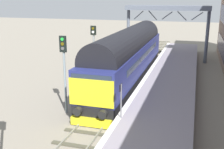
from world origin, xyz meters
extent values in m
plane|color=gray|center=(0.00, 0.00, 0.00)|extent=(140.00, 140.00, 0.00)
cube|color=gray|center=(-0.72, 0.00, 0.07)|extent=(0.07, 60.00, 0.15)
cube|color=gray|center=(0.72, 0.00, 0.07)|extent=(0.07, 60.00, 0.15)
cube|color=#4A4839|center=(0.00, -5.85, 0.04)|extent=(2.50, 0.26, 0.09)
cube|color=#4A4839|center=(0.00, -4.39, 0.04)|extent=(2.50, 0.26, 0.09)
cube|color=#4A4839|center=(0.00, -2.93, 0.04)|extent=(2.50, 0.26, 0.09)
cube|color=#4A4839|center=(0.00, -1.46, 0.04)|extent=(2.50, 0.26, 0.09)
cube|color=#4A4839|center=(0.00, 0.00, 0.04)|extent=(2.50, 0.26, 0.09)
cube|color=#4A4839|center=(0.00, 1.46, 0.04)|extent=(2.50, 0.26, 0.09)
cube|color=#4A4839|center=(0.00, 2.93, 0.04)|extent=(2.50, 0.26, 0.09)
cube|color=#4A4839|center=(0.00, 4.39, 0.04)|extent=(2.50, 0.26, 0.09)
cube|color=#4A4839|center=(0.00, 5.85, 0.04)|extent=(2.50, 0.26, 0.09)
cube|color=#4A4839|center=(0.00, 7.32, 0.04)|extent=(2.50, 0.26, 0.09)
cube|color=#4A4839|center=(0.00, 8.78, 0.04)|extent=(2.50, 0.26, 0.09)
cube|color=#4A4839|center=(0.00, 10.24, 0.04)|extent=(2.50, 0.26, 0.09)
cube|color=#4A4839|center=(0.00, 11.71, 0.04)|extent=(2.50, 0.26, 0.09)
cube|color=#4A4839|center=(0.00, 13.17, 0.04)|extent=(2.50, 0.26, 0.09)
cube|color=#4A4839|center=(0.00, 14.63, 0.04)|extent=(2.50, 0.26, 0.09)
cube|color=#4A4839|center=(0.00, 16.10, 0.04)|extent=(2.50, 0.26, 0.09)
cube|color=#4A4839|center=(0.00, 17.56, 0.04)|extent=(2.50, 0.26, 0.09)
cube|color=#4A4839|center=(0.00, 19.02, 0.04)|extent=(2.50, 0.26, 0.09)
cube|color=#4A4839|center=(0.00, 20.49, 0.04)|extent=(2.50, 0.26, 0.09)
cube|color=#4A4839|center=(0.00, 21.95, 0.04)|extent=(2.50, 0.26, 0.09)
cube|color=#4A4839|center=(0.00, 23.41, 0.04)|extent=(2.50, 0.26, 0.09)
cube|color=#4A4839|center=(0.00, 24.88, 0.04)|extent=(2.50, 0.26, 0.09)
cube|color=#4A4839|center=(0.00, 26.34, 0.04)|extent=(2.50, 0.26, 0.09)
cube|color=#4A4839|center=(0.00, 27.80, 0.04)|extent=(2.50, 0.26, 0.09)
cube|color=#4A4839|center=(0.00, 29.27, 0.04)|extent=(2.50, 0.26, 0.09)
cube|color=gray|center=(3.60, 0.00, 0.50)|extent=(4.00, 44.00, 1.00)
cube|color=white|center=(1.75, 0.00, 1.00)|extent=(0.30, 44.00, 0.01)
cube|color=black|center=(0.00, 5.56, 0.82)|extent=(2.56, 18.00, 0.60)
cube|color=navy|center=(0.00, 5.56, 2.17)|extent=(2.70, 18.00, 2.10)
cylinder|color=black|center=(0.00, 5.56, 3.40)|extent=(2.56, 16.56, 2.57)
cube|color=yellow|center=(0.00, -3.48, 2.02)|extent=(2.65, 0.08, 1.58)
cube|color=#232D3D|center=(0.00, -3.46, 2.75)|extent=(2.38, 0.04, 0.64)
cube|color=#232D3D|center=(1.37, 5.56, 2.47)|extent=(0.04, 12.60, 0.44)
cylinder|color=black|center=(-0.75, -3.69, 0.92)|extent=(0.48, 0.35, 0.48)
cylinder|color=black|center=(0.75, -3.69, 0.92)|extent=(0.48, 0.35, 0.48)
cube|color=yellow|center=(0.00, -3.54, 0.29)|extent=(2.43, 0.36, 0.47)
cylinder|color=black|center=(0.00, -1.84, 0.52)|extent=(1.64, 1.04, 1.04)
cylinder|color=black|center=(0.00, -0.74, 0.52)|extent=(1.64, 1.04, 1.04)
cylinder|color=black|center=(0.00, 0.36, 0.52)|extent=(1.64, 1.04, 1.04)
cylinder|color=black|center=(0.00, 10.76, 0.52)|extent=(1.64, 1.04, 1.04)
cylinder|color=black|center=(0.00, 11.86, 0.52)|extent=(1.64, 1.04, 1.04)
cylinder|color=black|center=(0.00, 12.96, 0.52)|extent=(1.64, 1.04, 1.04)
cylinder|color=gray|center=(-2.29, -2.04, 2.47)|extent=(0.14, 0.14, 4.94)
cube|color=black|center=(-2.29, -2.10, 4.45)|extent=(0.44, 0.10, 0.99)
cylinder|color=green|center=(-2.29, -2.16, 4.74)|extent=(0.20, 0.06, 0.20)
cylinder|color=#53470A|center=(-2.29, -2.16, 4.46)|extent=(0.20, 0.06, 0.20)
cylinder|color=#50504E|center=(-2.29, -2.16, 4.18)|extent=(0.20, 0.06, 0.20)
cylinder|color=gray|center=(-2.29, 3.21, 2.52)|extent=(0.14, 0.14, 5.04)
cube|color=black|center=(-2.29, 3.15, 4.69)|extent=(0.44, 0.10, 0.71)
cylinder|color=#53470A|center=(-2.29, 3.09, 4.84)|extent=(0.20, 0.06, 0.20)
cylinder|color=white|center=(-2.29, 3.09, 4.56)|extent=(0.20, 0.06, 0.20)
cylinder|color=slate|center=(1.88, -4.04, 1.94)|extent=(0.08, 0.08, 1.86)
cube|color=black|center=(1.85, -4.04, 2.69)|extent=(0.05, 0.44, 0.36)
cube|color=white|center=(1.82, -4.04, 2.69)|extent=(0.01, 0.20, 0.24)
cylinder|color=slate|center=(-2.40, 15.20, 2.88)|extent=(0.36, 0.36, 5.75)
cylinder|color=slate|center=(6.50, 15.20, 2.88)|extent=(0.36, 0.36, 5.75)
cube|color=slate|center=(2.05, 15.20, 6.00)|extent=(9.30, 2.00, 0.50)
cylinder|color=slate|center=(-1.19, 15.20, 5.15)|extent=(1.10, 0.10, 1.02)
cylinder|color=slate|center=(0.43, 15.20, 5.15)|extent=(1.04, 0.10, 1.08)
cylinder|color=slate|center=(2.05, 15.20, 5.15)|extent=(1.18, 0.10, 0.92)
cylinder|color=slate|center=(3.67, 15.20, 5.15)|extent=(1.09, 0.10, 1.03)
cylinder|color=slate|center=(5.29, 15.20, 5.15)|extent=(1.19, 0.10, 0.91)
camera|label=1|loc=(5.38, -17.32, 7.19)|focal=45.11mm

